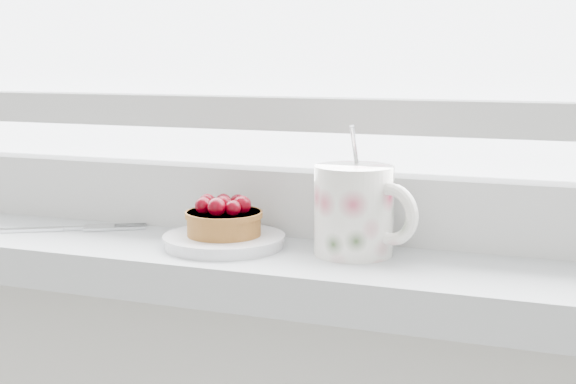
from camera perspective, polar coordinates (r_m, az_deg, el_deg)
The scene contains 4 objects.
saucer at distance 0.82m, azimuth -4.56°, elevation -3.47°, with size 0.12×0.12×0.01m, color white.
raspberry_tart at distance 0.81m, azimuth -4.58°, elevation -1.87°, with size 0.08×0.08×0.04m.
floral_mug at distance 0.77m, azimuth 4.88°, elevation -1.20°, with size 0.12×0.10×0.12m.
fork at distance 0.93m, azimuth -16.74°, elevation -2.54°, with size 0.19×0.12×0.00m.
Camera 1 is at (0.31, 1.17, 1.13)m, focal length 50.00 mm.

